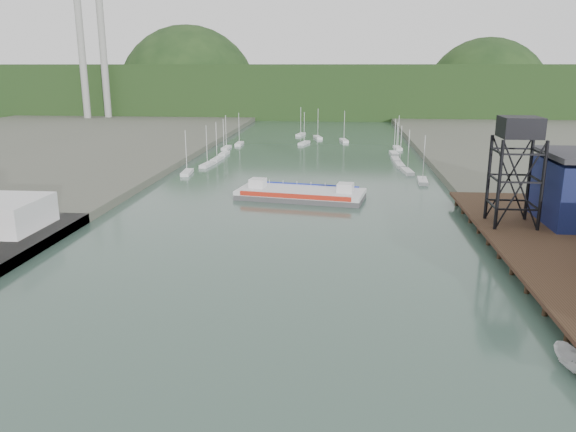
# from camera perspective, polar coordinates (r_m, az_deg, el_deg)

# --- Properties ---
(east_pier) EXTENTS (14.00, 70.00, 2.45)m
(east_pier) POSITION_cam_1_polar(r_m,az_deg,el_deg) (79.76, 25.46, -3.48)
(east_pier) COLOR #2D2213
(east_pier) RESTS_ON ground
(lift_tower) EXTENTS (6.50, 6.50, 16.00)m
(lift_tower) POSITION_cam_1_polar(r_m,az_deg,el_deg) (88.45, 22.46, 7.69)
(lift_tower) COLOR black
(lift_tower) RESTS_ON east_pier
(marina_sailboats) EXTENTS (57.71, 92.65, 0.90)m
(marina_sailboats) POSITION_cam_1_polar(r_m,az_deg,el_deg) (166.76, 2.25, 6.42)
(marina_sailboats) COLOR silver
(marina_sailboats) RESTS_ON ground
(smokestacks) EXTENTS (11.20, 8.20, 60.00)m
(smokestacks) POSITION_cam_1_polar(r_m,az_deg,el_deg) (283.34, -19.21, 15.17)
(smokestacks) COLOR gray
(smokestacks) RESTS_ON ground
(distant_hills) EXTENTS (500.00, 120.00, 80.00)m
(distant_hills) POSITION_cam_1_polar(r_m,az_deg,el_deg) (328.14, 3.26, 12.38)
(distant_hills) COLOR black
(distant_hills) RESTS_ON ground
(chain_ferry) EXTENTS (25.79, 13.78, 3.53)m
(chain_ferry) POSITION_cam_1_polar(r_m,az_deg,el_deg) (109.99, 1.29, 2.30)
(chain_ferry) COLOR #48484A
(chain_ferry) RESTS_ON ground
(motorboat) EXTENTS (3.03, 5.51, 2.01)m
(motorboat) POSITION_cam_1_polar(r_m,az_deg,el_deg) (54.46, 27.16, -13.14)
(motorboat) COLOR silver
(motorboat) RESTS_ON ground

